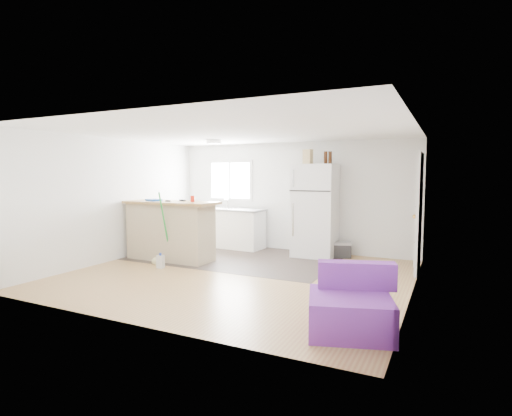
{
  "coord_description": "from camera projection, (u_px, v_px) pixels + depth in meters",
  "views": [
    {
      "loc": [
        3.19,
        -5.83,
        1.7
      ],
      "look_at": [
        0.0,
        0.7,
        1.08
      ],
      "focal_mm": 28.0,
      "sensor_mm": 36.0,
      "label": 1
    }
  ],
  "objects": [
    {
      "name": "kitchen_cabinets",
      "position": [
        223.0,
        227.0,
        9.37
      ],
      "size": [
        2.06,
        0.75,
        1.18
      ],
      "rotation": [
        0.0,
        0.0,
        -0.06
      ],
      "color": "white",
      "rests_on": "floor"
    },
    {
      "name": "room",
      "position": [
        237.0,
        204.0,
        6.66
      ],
      "size": [
        5.51,
        5.01,
        2.41
      ],
      "color": "#9C6D41",
      "rests_on": "ground"
    },
    {
      "name": "cooler",
      "position": [
        341.0,
        249.0,
        8.18
      ],
      "size": [
        0.49,
        0.4,
        0.32
      ],
      "rotation": [
        0.0,
        0.0,
        0.33
      ],
      "color": "#2C2C2E",
      "rests_on": "floor"
    },
    {
      "name": "bottle_right",
      "position": [
        330.0,
        158.0,
        7.98
      ],
      "size": [
        0.08,
        0.08,
        0.25
      ],
      "primitive_type": "cylinder",
      "rotation": [
        0.0,
        0.0,
        0.08
      ],
      "color": "#391B0A",
      "rests_on": "refrigerator"
    },
    {
      "name": "mop",
      "position": [
        158.0,
        252.0,
        7.5
      ],
      "size": [
        0.23,
        0.39,
        1.38
      ],
      "rotation": [
        0.0,
        0.0,
        0.04
      ],
      "color": "green",
      "rests_on": "floor"
    },
    {
      "name": "red_cup",
      "position": [
        193.0,
        199.0,
        7.66
      ],
      "size": [
        0.09,
        0.09,
        0.12
      ],
      "primitive_type": "cylinder",
      "rotation": [
        0.0,
        0.0,
        -0.21
      ],
      "color": "red",
      "rests_on": "peninsula"
    },
    {
      "name": "tool_b",
      "position": [
        168.0,
        201.0,
        7.77
      ],
      "size": [
        0.11,
        0.06,
        0.03
      ],
      "primitive_type": "cube",
      "rotation": [
        0.0,
        0.0,
        0.18
      ],
      "color": "black",
      "rests_on": "peninsula"
    },
    {
      "name": "peninsula",
      "position": [
        171.0,
        230.0,
        7.92
      ],
      "size": [
        1.91,
        0.75,
        1.17
      ],
      "rotation": [
        0.0,
        0.0,
        -0.01
      ],
      "color": "tan",
      "rests_on": "floor"
    },
    {
      "name": "window",
      "position": [
        230.0,
        181.0,
        9.53
      ],
      "size": [
        1.18,
        0.06,
        0.98
      ],
      "color": "white",
      "rests_on": "back_wall"
    },
    {
      "name": "bottle_left",
      "position": [
        326.0,
        158.0,
        8.01
      ],
      "size": [
        0.09,
        0.09,
        0.25
      ],
      "primitive_type": "cylinder",
      "rotation": [
        0.0,
        0.0,
        -0.27
      ],
      "color": "#391B0A",
      "rests_on": "refrigerator"
    },
    {
      "name": "purple_seat",
      "position": [
        351.0,
        308.0,
        4.32
      ],
      "size": [
        1.07,
        1.05,
        0.71
      ],
      "rotation": [
        0.0,
        0.0,
        0.3
      ],
      "color": "purple",
      "rests_on": "floor"
    },
    {
      "name": "interior_door",
      "position": [
        419.0,
        214.0,
        6.87
      ],
      "size": [
        0.11,
        0.92,
        2.1
      ],
      "color": "white",
      "rests_on": "right_wall"
    },
    {
      "name": "ceiling_fixture",
      "position": [
        214.0,
        142.0,
        8.16
      ],
      "size": [
        0.3,
        0.3,
        0.07
      ],
      "primitive_type": "cylinder",
      "color": "white",
      "rests_on": "ceiling"
    },
    {
      "name": "cardboard_box",
      "position": [
        308.0,
        157.0,
        8.17
      ],
      "size": [
        0.22,
        0.17,
        0.3
      ],
      "primitive_type": "cube",
      "rotation": [
        0.0,
        0.0,
        -0.37
      ],
      "color": "tan",
      "rests_on": "refrigerator"
    },
    {
      "name": "vinyl_zone",
      "position": [
        236.0,
        257.0,
        8.2
      ],
      "size": [
        4.05,
        2.5,
        0.0
      ],
      "primitive_type": "cube",
      "color": "#362D29",
      "rests_on": "floor"
    },
    {
      "name": "blue_tray",
      "position": [
        154.0,
        200.0,
        7.96
      ],
      "size": [
        0.36,
        0.31,
        0.04
      ],
      "primitive_type": "cube",
      "rotation": [
        0.0,
        0.0,
        -0.36
      ],
      "color": "#1349B3",
      "rests_on": "peninsula"
    },
    {
      "name": "tool_a",
      "position": [
        182.0,
        200.0,
        7.89
      ],
      "size": [
        0.15,
        0.08,
        0.03
      ],
      "primitive_type": "cube",
      "rotation": [
        0.0,
        0.0,
        -0.25
      ],
      "color": "black",
      "rests_on": "peninsula"
    },
    {
      "name": "refrigerator",
      "position": [
        315.0,
        210.0,
        8.25
      ],
      "size": [
        0.86,
        0.82,
        1.9
      ],
      "rotation": [
        0.0,
        0.0,
        0.03
      ],
      "color": "white",
      "rests_on": "floor"
    },
    {
      "name": "cleaner_jug",
      "position": [
        160.0,
        262.0,
        7.23
      ],
      "size": [
        0.13,
        0.1,
        0.28
      ],
      "rotation": [
        0.0,
        0.0,
        0.1
      ],
      "color": "silver",
      "rests_on": "floor"
    }
  ]
}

